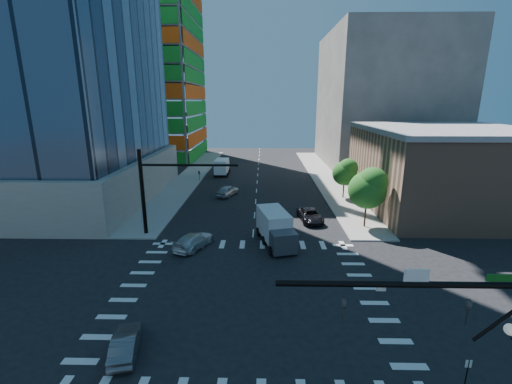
{
  "coord_description": "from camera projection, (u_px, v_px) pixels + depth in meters",
  "views": [
    {
      "loc": [
        1.03,
        -22.55,
        13.92
      ],
      "look_at": [
        0.39,
        8.0,
        5.7
      ],
      "focal_mm": 24.0,
      "sensor_mm": 36.0,
      "label": 1
    }
  ],
  "objects": [
    {
      "name": "road_markings",
      "position": [
        249.0,
        294.0,
        25.41
      ],
      "size": [
        20.0,
        20.0,
        0.01
      ],
      "primitive_type": "cube",
      "color": "silver",
      "rests_on": "ground"
    },
    {
      "name": "sidewalk_ne",
      "position": [
        324.0,
        177.0,
        63.76
      ],
      "size": [
        5.0,
        60.0,
        0.15
      ],
      "primitive_type": "cube",
      "color": "#9C9994",
      "rests_on": "ground"
    },
    {
      "name": "signal_mast_nw",
      "position": [
        156.0,
        185.0,
        35.29
      ],
      "size": [
        10.2,
        0.4,
        9.0
      ],
      "color": "black",
      "rests_on": "sidewalk_nw"
    },
    {
      "name": "tree_south",
      "position": [
        369.0,
        188.0,
        37.36
      ],
      "size": [
        4.16,
        4.16,
        6.82
      ],
      "color": "#382316",
      "rests_on": "sidewalk_ne"
    },
    {
      "name": "commercial_building",
      "position": [
        446.0,
        168.0,
        44.76
      ],
      "size": [
        20.5,
        22.5,
        10.6
      ],
      "color": "#916C54",
      "rests_on": "ground"
    },
    {
      "name": "car_sb_cross",
      "position": [
        126.0,
        343.0,
        19.33
      ],
      "size": [
        2.07,
        4.01,
        1.26
      ],
      "primitive_type": "imported",
      "rotation": [
        0.0,
        0.0,
        3.34
      ],
      "color": "#54555A",
      "rests_on": "ground"
    },
    {
      "name": "box_truck_far",
      "position": [
        222.0,
        168.0,
        65.97
      ],
      "size": [
        2.59,
        5.89,
        3.07
      ],
      "rotation": [
        0.0,
        0.0,
        3.12
      ],
      "color": "black",
      "rests_on": "ground"
    },
    {
      "name": "car_nb_far",
      "position": [
        310.0,
        215.0,
        40.54
      ],
      "size": [
        2.99,
        5.34,
        1.41
      ],
      "primitive_type": "imported",
      "rotation": [
        0.0,
        0.0,
        0.13
      ],
      "color": "black",
      "rests_on": "ground"
    },
    {
      "name": "sidewalk_nw",
      "position": [
        191.0,
        176.0,
        64.26
      ],
      "size": [
        5.0,
        60.0,
        0.15
      ],
      "primitive_type": "cube",
      "color": "#9C9994",
      "rests_on": "ground"
    },
    {
      "name": "car_sb_mid",
      "position": [
        227.0,
        191.0,
        51.31
      ],
      "size": [
        3.47,
        5.07,
        1.6
      ],
      "primitive_type": "imported",
      "rotation": [
        0.0,
        0.0,
        2.77
      ],
      "color": "#B4B8BD",
      "rests_on": "ground"
    },
    {
      "name": "construction_building",
      "position": [
        141.0,
        53.0,
        79.37
      ],
      "size": [
        25.16,
        34.5,
        70.6
      ],
      "color": "slate",
      "rests_on": "ground"
    },
    {
      "name": "box_truck_near",
      "position": [
        276.0,
        231.0,
        33.73
      ],
      "size": [
        4.06,
        6.62,
        3.23
      ],
      "rotation": [
        0.0,
        0.0,
        0.25
      ],
      "color": "black",
      "rests_on": "ground"
    },
    {
      "name": "ground",
      "position": [
        249.0,
        294.0,
        25.41
      ],
      "size": [
        160.0,
        160.0,
        0.0
      ],
      "primitive_type": "plane",
      "color": "black",
      "rests_on": "ground"
    },
    {
      "name": "tree_north",
      "position": [
        346.0,
        172.0,
        49.12
      ],
      "size": [
        3.54,
        3.52,
        5.78
      ],
      "color": "#382316",
      "rests_on": "sidewalk_ne"
    },
    {
      "name": "no_parking_sign",
      "position": [
        466.0,
        375.0,
        16.14
      ],
      "size": [
        0.3,
        0.06,
        2.2
      ],
      "color": "black",
      "rests_on": "ground"
    },
    {
      "name": "bg_building_ne",
      "position": [
        383.0,
        100.0,
        74.33
      ],
      "size": [
        24.0,
        30.0,
        28.0
      ],
      "primitive_type": "cube",
      "color": "#5E5954",
      "rests_on": "ground"
    },
    {
      "name": "car_sb_near",
      "position": [
        194.0,
        241.0,
        33.23
      ],
      "size": [
        3.93,
        5.41,
        1.45
      ],
      "primitive_type": "imported",
      "rotation": [
        0.0,
        0.0,
        2.72
      ],
      "color": "silver",
      "rests_on": "ground"
    }
  ]
}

